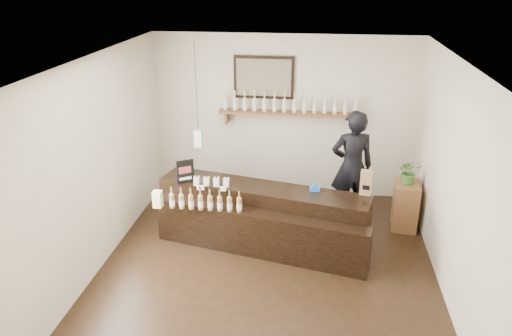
% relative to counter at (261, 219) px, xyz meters
% --- Properties ---
extents(ground, '(5.00, 5.00, 0.00)m').
position_rel_counter_xyz_m(ground, '(0.16, -0.58, -0.41)').
color(ground, black).
rests_on(ground, ground).
extents(room_shell, '(5.00, 5.00, 5.00)m').
position_rel_counter_xyz_m(room_shell, '(0.16, -0.58, 1.29)').
color(room_shell, beige).
rests_on(room_shell, ground).
extents(back_wall_decor, '(2.66, 0.96, 1.69)m').
position_rel_counter_xyz_m(back_wall_decor, '(0.02, 1.79, 1.34)').
color(back_wall_decor, brown).
rests_on(back_wall_decor, ground).
extents(counter, '(3.14, 1.50, 1.01)m').
position_rel_counter_xyz_m(counter, '(0.00, 0.00, 0.00)').
color(counter, black).
rests_on(counter, ground).
extents(promo_sign, '(0.23, 0.16, 0.36)m').
position_rel_counter_xyz_m(promo_sign, '(-1.12, 0.11, 0.64)').
color(promo_sign, black).
rests_on(promo_sign, counter).
extents(paper_bag, '(0.17, 0.14, 0.35)m').
position_rel_counter_xyz_m(paper_bag, '(1.46, 0.06, 0.63)').
color(paper_bag, '#936947').
rests_on(paper_bag, counter).
extents(tape_dispenser, '(0.15, 0.07, 0.12)m').
position_rel_counter_xyz_m(tape_dispenser, '(0.76, 0.06, 0.50)').
color(tape_dispenser, blue).
rests_on(tape_dispenser, counter).
extents(side_cabinet, '(0.42, 0.55, 0.74)m').
position_rel_counter_xyz_m(side_cabinet, '(2.16, 0.80, -0.04)').
color(side_cabinet, brown).
rests_on(side_cabinet, ground).
extents(potted_plant, '(0.35, 0.30, 0.38)m').
position_rel_counter_xyz_m(potted_plant, '(2.16, 0.80, 0.53)').
color(potted_plant, '#3E702C').
rests_on(potted_plant, side_cabinet).
extents(shopkeeper, '(0.83, 0.62, 2.05)m').
position_rel_counter_xyz_m(shopkeeper, '(1.31, 0.97, 0.62)').
color(shopkeeper, black).
rests_on(shopkeeper, ground).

